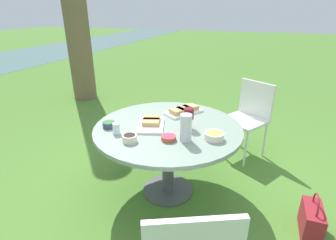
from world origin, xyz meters
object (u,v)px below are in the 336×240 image
chair_near_right (249,113)px  handbag (311,220)px  wine_glass (189,114)px  dining_table (168,136)px  water_pitcher (186,128)px

chair_near_right → handbag: chair_near_right is taller
chair_near_right → wine_glass: (-1.00, 0.46, 0.31)m
dining_table → wine_glass: (0.03, -0.18, 0.22)m
water_pitcher → handbag: (0.10, -1.02, -0.68)m
wine_glass → handbag: wine_glass is taller
wine_glass → water_pitcher: bearing=-169.9°
chair_near_right → water_pitcher: bearing=161.4°
dining_table → handbag: size_ratio=3.58×
chair_near_right → wine_glass: size_ratio=4.87×
dining_table → wine_glass: 0.29m
handbag → water_pitcher: bearing=95.6°
water_pitcher → wine_glass: size_ratio=1.22×
wine_glass → dining_table: bearing=98.9°
water_pitcher → handbag: size_ratio=0.61×
handbag → wine_glass: bearing=82.4°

